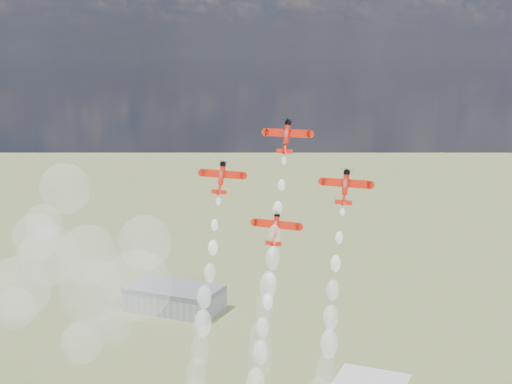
{
  "coord_description": "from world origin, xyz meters",
  "views": [
    {
      "loc": [
        66.35,
        -141.55,
        137.13
      ],
      "look_at": [
        5.07,
        1.27,
        106.84
      ],
      "focal_mm": 50.0,
      "sensor_mm": 36.0,
      "label": 1
    }
  ],
  "objects": [
    {
      "name": "drifted_smoke_cloud",
      "position": [
        -65.53,
        26.08,
        73.47
      ],
      "size": [
        70.41,
        35.31,
        56.8
      ],
      "color": "white",
      "rests_on": "ground"
    },
    {
      "name": "smoke_trail_right",
      "position": [
        25.43,
        -11.25,
        71.71
      ],
      "size": [
        5.28,
        16.09,
        44.12
      ],
      "color": "white",
      "rests_on": "plane_right"
    },
    {
      "name": "plane_slot",
      "position": [
        11.07,
        -1.93,
        99.98
      ],
      "size": [
        10.55,
        4.4,
        7.32
      ],
      "rotation": [
        1.26,
        0.0,
        0.0
      ],
      "color": "red",
      "rests_on": "ground"
    },
    {
      "name": "plane_left",
      "position": [
        -3.45,
        1.2,
        109.65
      ],
      "size": [
        10.55,
        4.4,
        7.32
      ],
      "rotation": [
        1.26,
        0.0,
        0.0
      ],
      "color": "red",
      "rests_on": "ground"
    },
    {
      "name": "plane_right",
      "position": [
        25.58,
        1.2,
        109.65
      ],
      "size": [
        10.55,
        4.4,
        7.32
      ],
      "rotation": [
        1.26,
        0.0,
        0.0
      ],
      "color": "red",
      "rests_on": "ground"
    },
    {
      "name": "hangar",
      "position": [
        -120.0,
        180.0,
        6.5
      ],
      "size": [
        50.0,
        28.0,
        13.0
      ],
      "color": "gray",
      "rests_on": "ground"
    },
    {
      "name": "plane_lead",
      "position": [
        11.07,
        4.33,
        119.32
      ],
      "size": [
        10.55,
        4.4,
        7.32
      ],
      "rotation": [
        1.26,
        0.0,
        0.0
      ],
      "color": "red",
      "rests_on": "ground"
    },
    {
      "name": "smoke_trail_lead",
      "position": [
        10.96,
        -7.93,
        81.14
      ],
      "size": [
        5.43,
        16.22,
        44.08
      ],
      "color": "white",
      "rests_on": "plane_lead"
    },
    {
      "name": "smoke_trail_left",
      "position": [
        -3.27,
        -11.54,
        71.24
      ],
      "size": [
        5.14,
        16.8,
        44.78
      ],
      "color": "white",
      "rests_on": "plane_left"
    }
  ]
}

